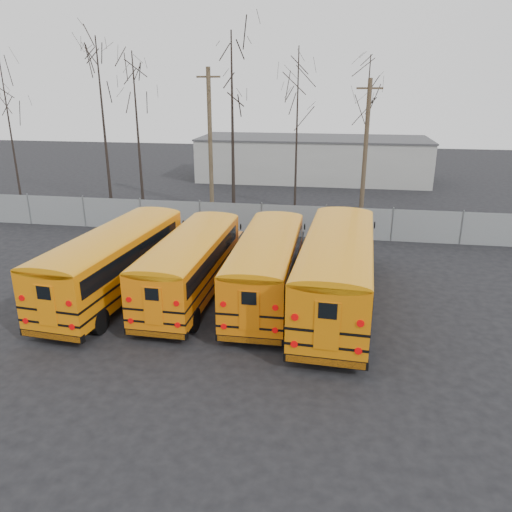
% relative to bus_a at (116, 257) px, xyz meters
% --- Properties ---
extents(ground, '(120.00, 120.00, 0.00)m').
position_rel_bus_a_xyz_m(ground, '(4.93, -1.55, -1.83)').
color(ground, black).
rests_on(ground, ground).
extents(fence, '(40.00, 0.04, 2.00)m').
position_rel_bus_a_xyz_m(fence, '(4.93, 10.45, -0.83)').
color(fence, gray).
rests_on(fence, ground).
extents(distant_building, '(22.00, 8.00, 4.00)m').
position_rel_bus_a_xyz_m(distant_building, '(6.93, 30.45, 0.17)').
color(distant_building, '#A5A5A0').
rests_on(distant_building, ground).
extents(bus_a, '(3.53, 11.34, 3.13)m').
position_rel_bus_a_xyz_m(bus_a, '(0.00, 0.00, 0.00)').
color(bus_a, black).
rests_on(bus_a, ground).
extents(bus_b, '(2.63, 10.54, 2.93)m').
position_rel_bus_a_xyz_m(bus_b, '(3.34, 0.51, -0.11)').
color(bus_b, black).
rests_on(bus_b, ground).
extents(bus_c, '(2.55, 10.77, 3.01)m').
position_rel_bus_a_xyz_m(bus_c, '(6.69, 0.74, -0.07)').
color(bus_c, black).
rests_on(bus_c, ground).
extents(bus_d, '(3.37, 12.19, 3.38)m').
position_rel_bus_a_xyz_m(bus_d, '(9.73, 0.20, 0.15)').
color(bus_d, black).
rests_on(bus_d, ground).
extents(utility_pole_left, '(1.82, 0.43, 10.24)m').
position_rel_bus_a_xyz_m(utility_pole_left, '(0.02, 17.07, 3.43)').
color(utility_pole_left, brown).
rests_on(utility_pole_left, ground).
extents(utility_pole_right, '(1.68, 0.29, 9.45)m').
position_rel_bus_a_xyz_m(utility_pole_right, '(11.23, 14.67, 3.03)').
color(utility_pole_right, '#4B3C2A').
rests_on(utility_pole_right, ground).
extents(tree_0, '(0.26, 0.26, 10.83)m').
position_rel_bus_a_xyz_m(tree_0, '(-13.32, 12.96, 3.59)').
color(tree_0, black).
rests_on(tree_0, ground).
extents(tree_1, '(0.26, 0.26, 12.33)m').
position_rel_bus_a_xyz_m(tree_1, '(-7.99, 16.44, 4.34)').
color(tree_1, black).
rests_on(tree_1, ground).
extents(tree_2, '(0.26, 0.26, 11.31)m').
position_rel_bus_a_xyz_m(tree_2, '(-5.31, 16.36, 3.82)').
color(tree_2, black).
rests_on(tree_2, ground).
extents(tree_3, '(0.26, 0.26, 12.42)m').
position_rel_bus_a_xyz_m(tree_3, '(2.16, 15.03, 4.38)').
color(tree_3, black).
rests_on(tree_3, ground).
extents(tree_4, '(0.26, 0.26, 11.26)m').
position_rel_bus_a_xyz_m(tree_4, '(6.81, 12.66, 3.80)').
color(tree_4, black).
rests_on(tree_4, ground).
extents(tree_5, '(0.26, 0.26, 10.84)m').
position_rel_bus_a_xyz_m(tree_5, '(11.16, 14.92, 3.59)').
color(tree_5, black).
rests_on(tree_5, ground).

